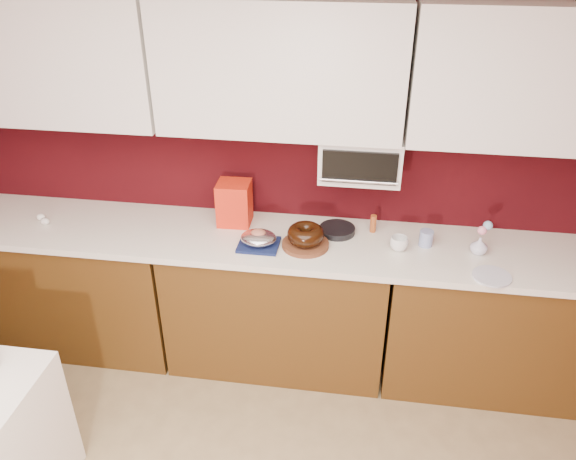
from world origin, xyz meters
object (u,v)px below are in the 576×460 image
(toaster_oven, at_px, (361,156))
(foil_ham_nest, at_px, (259,238))
(coffee_mug, at_px, (399,242))
(bundt_cake, at_px, (306,234))
(pandoro_box, at_px, (234,203))
(blue_jar, at_px, (426,238))
(flower_vase, at_px, (479,245))

(toaster_oven, distance_m, foil_ham_nest, 0.73)
(coffee_mug, bearing_deg, toaster_oven, 142.88)
(bundt_cake, relative_size, pandoro_box, 0.79)
(blue_jar, bearing_deg, pandoro_box, 174.84)
(foil_ham_nest, height_order, pandoro_box, pandoro_box)
(bundt_cake, height_order, flower_vase, bundt_cake)
(blue_jar, bearing_deg, coffee_mug, -154.75)
(bundt_cake, relative_size, foil_ham_nest, 1.02)
(pandoro_box, xyz_separation_m, coffee_mug, (0.98, -0.18, -0.08))
(blue_jar, bearing_deg, bundt_cake, -170.46)
(foil_ham_nest, bearing_deg, bundt_cake, 7.82)
(coffee_mug, relative_size, blue_jar, 1.05)
(pandoro_box, bearing_deg, bundt_cake, -27.01)
(foil_ham_nest, xyz_separation_m, flower_vase, (1.23, 0.10, 0.00))
(toaster_oven, xyz_separation_m, flower_vase, (0.69, -0.16, -0.42))
(bundt_cake, height_order, coffee_mug, bundt_cake)
(bundt_cake, xyz_separation_m, pandoro_box, (-0.46, 0.22, 0.05))
(pandoro_box, distance_m, blue_jar, 1.14)
(coffee_mug, bearing_deg, blue_jar, 25.25)
(pandoro_box, height_order, blue_jar, pandoro_box)
(pandoro_box, bearing_deg, toaster_oven, -0.81)
(bundt_cake, xyz_separation_m, foil_ham_nest, (-0.26, -0.04, -0.03))
(flower_vase, bearing_deg, coffee_mug, -176.55)
(pandoro_box, bearing_deg, coffee_mug, -11.89)
(blue_jar, bearing_deg, foil_ham_nest, -170.94)
(toaster_oven, bearing_deg, flower_vase, -13.21)
(flower_vase, bearing_deg, toaster_oven, 166.79)
(bundt_cake, xyz_separation_m, blue_jar, (0.68, 0.11, -0.03))
(toaster_oven, bearing_deg, bundt_cake, -140.27)
(coffee_mug, height_order, blue_jar, coffee_mug)
(toaster_oven, xyz_separation_m, bundt_cake, (-0.28, -0.23, -0.39))
(foil_ham_nest, distance_m, pandoro_box, 0.33)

